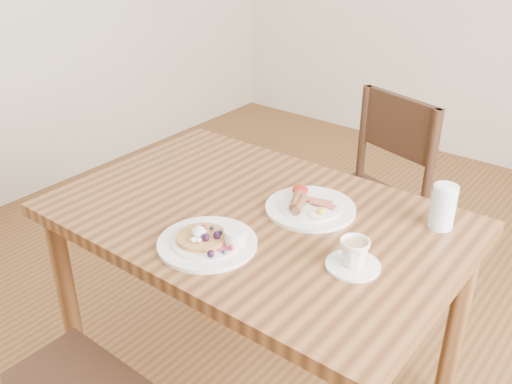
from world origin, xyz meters
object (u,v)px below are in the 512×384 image
pancake_plate (209,241)px  breakfast_plate (309,206)px  dining_table (256,241)px  water_glass (443,207)px  teacup_saucer (354,256)px  chair_far (370,193)px

pancake_plate → breakfast_plate: size_ratio=1.00×
dining_table → water_glass: water_glass is taller
teacup_saucer → water_glass: size_ratio=1.08×
water_glass → breakfast_plate: bearing=-157.1°
dining_table → pancake_plate: 0.24m
pancake_plate → breakfast_plate: bearing=72.5°
chair_far → breakfast_plate: size_ratio=3.26×
chair_far → water_glass: bearing=148.4°
pancake_plate → teacup_saucer: bearing=23.0°
dining_table → breakfast_plate: breakfast_plate is taller
breakfast_plate → chair_far: bearing=100.3°
chair_far → teacup_saucer: chair_far is taller
pancake_plate → teacup_saucer: size_ratio=1.93×
breakfast_plate → water_glass: bearing=22.9°
dining_table → breakfast_plate: (0.11, 0.11, 0.11)m
teacup_saucer → pancake_plate: bearing=-157.0°
dining_table → chair_far: 0.79m
dining_table → pancake_plate: size_ratio=4.44×
chair_far → pancake_plate: size_ratio=3.26×
chair_far → teacup_saucer: 0.96m
chair_far → water_glass: 0.76m
breakfast_plate → water_glass: (0.35, 0.15, 0.05)m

